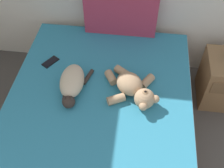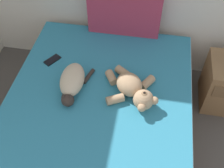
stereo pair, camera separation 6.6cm
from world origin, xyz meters
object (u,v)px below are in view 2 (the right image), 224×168
(bed, at_px, (96,130))
(cell_phone, at_px, (52,60))
(cat, at_px, (72,82))
(teddy_bear, at_px, (133,89))
(patterned_cushion, at_px, (124,10))

(bed, bearing_deg, cell_phone, 136.04)
(bed, relative_size, cat, 4.85)
(cat, height_order, teddy_bear, teddy_bear)
(cat, xyz_separation_m, cell_phone, (-0.26, 0.27, -0.07))
(patterned_cushion, distance_m, cell_phone, 0.79)
(patterned_cushion, xyz_separation_m, teddy_bear, (0.19, -0.77, -0.18))
(cat, distance_m, cell_phone, 0.38)
(bed, height_order, cell_phone, cell_phone)
(cat, bearing_deg, bed, -41.20)
(patterned_cushion, xyz_separation_m, cell_phone, (-0.56, -0.50, -0.24))
(cell_phone, bearing_deg, bed, -43.96)
(bed, height_order, teddy_bear, teddy_bear)
(cell_phone, bearing_deg, patterned_cushion, 41.74)
(patterned_cushion, height_order, cell_phone, patterned_cushion)
(cat, relative_size, cell_phone, 2.63)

